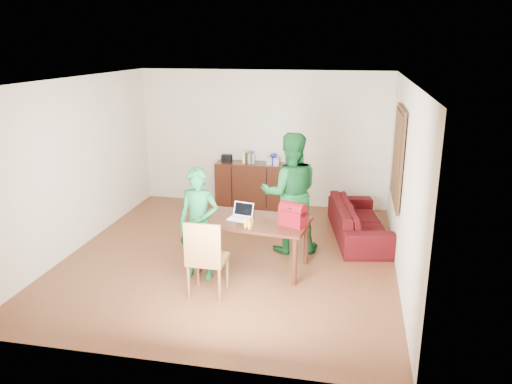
% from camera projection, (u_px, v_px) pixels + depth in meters
% --- Properties ---
extents(room, '(5.20, 5.70, 2.90)m').
position_uv_depth(room, '(232.00, 173.00, 7.54)').
color(room, '#492512').
rests_on(room, ground).
extents(table, '(1.67, 1.07, 0.74)m').
position_uv_depth(table, '(253.00, 226.00, 7.23)').
color(table, black).
rests_on(table, ground).
extents(chair, '(0.48, 0.46, 1.06)m').
position_uv_depth(chair, '(208.00, 273.00, 6.54)').
color(chair, brown).
rests_on(chair, ground).
extents(person_near, '(0.60, 0.41, 1.59)m').
position_uv_depth(person_near, '(199.00, 224.00, 6.89)').
color(person_near, '#13582C').
rests_on(person_near, ground).
extents(person_far, '(1.08, 0.93, 1.91)m').
position_uv_depth(person_far, '(290.00, 193.00, 7.77)').
color(person_far, '#115021').
rests_on(person_far, ground).
extents(laptop, '(0.35, 0.27, 0.22)m').
position_uv_depth(laptop, '(240.00, 216.00, 7.23)').
color(laptop, white).
rests_on(laptop, table).
extents(bananas, '(0.19, 0.15, 0.06)m').
position_uv_depth(bananas, '(248.00, 227.00, 6.85)').
color(bananas, gold).
rests_on(bananas, table).
extents(bottle, '(0.06, 0.06, 0.16)m').
position_uv_depth(bottle, '(250.00, 224.00, 6.83)').
color(bottle, '#5F3315').
rests_on(bottle, table).
extents(red_bag, '(0.41, 0.34, 0.27)m').
position_uv_depth(red_bag, '(293.00, 216.00, 6.96)').
color(red_bag, maroon).
rests_on(red_bag, table).
extents(sofa, '(1.16, 2.18, 0.60)m').
position_uv_depth(sofa, '(359.00, 220.00, 8.48)').
color(sofa, '#380907').
rests_on(sofa, ground).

